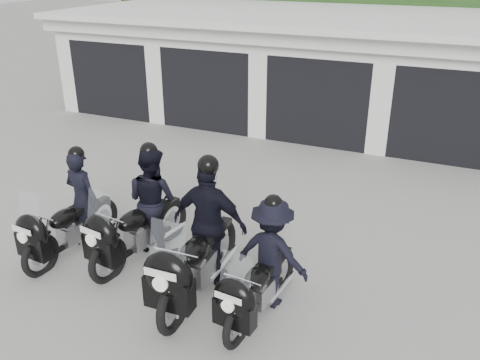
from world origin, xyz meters
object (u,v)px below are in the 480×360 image
at_px(police_bike_d, 267,263).
at_px(police_bike_b, 145,209).
at_px(police_bike_c, 204,236).
at_px(police_bike_a, 70,213).

bearing_deg(police_bike_d, police_bike_b, 172.28).
xyz_separation_m(police_bike_c, police_bike_d, (0.97, -0.08, -0.14)).
relative_size(police_bike_b, police_bike_c, 0.92).
xyz_separation_m(police_bike_a, police_bike_b, (1.12, 0.43, 0.10)).
height_order(police_bike_b, police_bike_d, police_bike_b).
height_order(police_bike_a, police_bike_b, police_bike_b).
bearing_deg(police_bike_d, police_bike_c, -179.14).
distance_m(police_bike_b, police_bike_d, 2.33).
bearing_deg(police_bike_b, police_bike_d, -4.35).
relative_size(police_bike_b, police_bike_d, 1.11).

